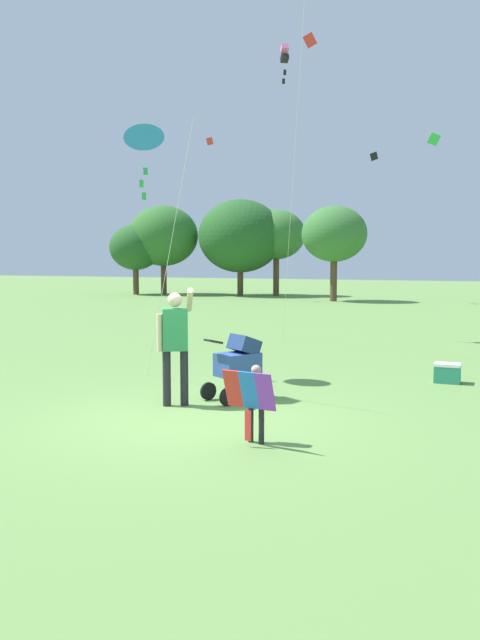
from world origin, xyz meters
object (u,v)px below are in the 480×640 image
Objects in this scene: child_with_butterfly_kite at (254,396)px; stroller at (239,361)px; kite_orange_delta at (285,59)px; cooler_box at (447,373)px; person_adult_flyer at (175,338)px; kite_adult_black at (144,139)px.

child_with_butterfly_kite is 2.39m from stroller.
cooler_box is (4.79, -4.95, -7.37)m from kite_orange_delta.
kite_orange_delta is (-1.17, 8.38, 6.52)m from person_adult_flyer.
kite_adult_black is at bearing 130.72° from person_adult_flyer.
cooler_box is at bearing 42.78° from stroller.
person_adult_flyer is 1.64× the size of stroller.
cooler_box is (1.81, 4.81, -0.40)m from child_with_butterfly_kite.
kite_orange_delta reaches higher than stroller.
cooler_box is (5.28, 1.51, -4.21)m from kite_adult_black.
stroller is at bearing 45.98° from person_adult_flyer.
person_adult_flyer reaches higher than child_with_butterfly_kite.
kite_orange_delta is at bearing 134.05° from cooler_box.
child_with_butterfly_kite is 2.32m from person_adult_flyer.
kite_adult_black is at bearing -94.31° from kite_orange_delta.
stroller is at bearing -26.42° from kite_adult_black.
stroller is (0.72, 0.74, -0.42)m from person_adult_flyer.
child_with_butterfly_kite is at bearing -37.22° from person_adult_flyer.
stroller reaches higher than cooler_box.
stroller is 2.41× the size of cooler_box.
child_with_butterfly_kite is 0.53× the size of person_adult_flyer.
stroller is at bearing -76.14° from kite_orange_delta.
child_with_butterfly_kite is 0.20× the size of kite_adult_black.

